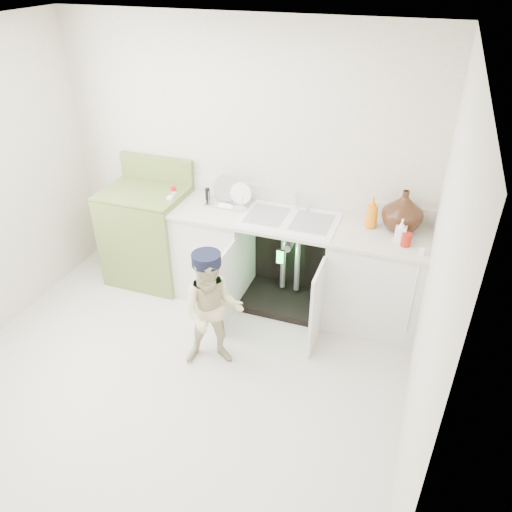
% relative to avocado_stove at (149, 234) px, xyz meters
% --- Properties ---
extents(ground, '(3.50, 3.50, 0.00)m').
position_rel_avocado_stove_xyz_m(ground, '(0.88, -1.18, -0.50)').
color(ground, '#BAB3A3').
rests_on(ground, ground).
extents(room_shell, '(6.00, 5.50, 1.26)m').
position_rel_avocado_stove_xyz_m(room_shell, '(0.88, -1.18, 0.75)').
color(room_shell, '#BDB4A2').
rests_on(room_shell, ground).
extents(counter_run, '(2.44, 1.02, 1.25)m').
position_rel_avocado_stove_xyz_m(counter_run, '(1.47, 0.03, -0.02)').
color(counter_run, silver).
rests_on(counter_run, ground).
extents(avocado_stove, '(0.78, 0.65, 1.21)m').
position_rel_avocado_stove_xyz_m(avocado_stove, '(0.00, 0.00, 0.00)').
color(avocado_stove, olive).
rests_on(avocado_stove, ground).
extents(repair_worker, '(0.69, 0.89, 1.02)m').
position_rel_avocado_stove_xyz_m(repair_worker, '(1.11, -0.94, 0.02)').
color(repair_worker, beige).
rests_on(repair_worker, ground).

